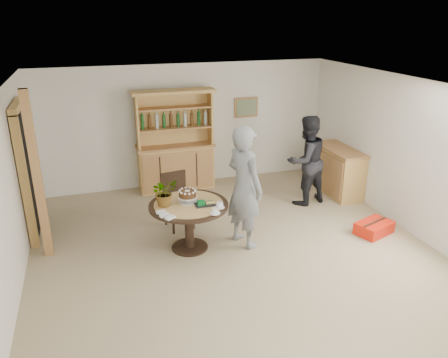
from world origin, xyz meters
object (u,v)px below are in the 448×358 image
Objects in this scene: sideboard at (338,171)px; dining_table at (189,213)px; teen_boy at (244,187)px; red_suitcase at (374,228)px; hutch at (176,156)px; adult_person at (306,161)px; dining_chair at (177,196)px.

dining_table is at bearing -159.23° from sideboard.
teen_boy reaches higher than red_suitcase.
teen_boy is 2.37m from red_suitcase.
dining_table is (-0.32, -2.52, -0.08)m from hutch.
teen_boy is at bearing -78.55° from hutch.
sideboard is at bearing -177.41° from adult_person.
red_suitcase is (2.18, -0.35, -0.86)m from teen_boy.
sideboard is (3.04, -1.24, -0.22)m from hutch.
dining_chair reaches higher than dining_table.
teen_boy reaches higher than dining_table.
hutch is 2.68m from teen_boy.
hutch reaches higher than teen_boy.
dining_table is at bearing 151.94° from red_suitcase.
teen_boy is at bearing -57.10° from dining_chair.
sideboard is 3.60m from dining_table.
hutch is 1.70× the size of dining_table.
sideboard is 0.97m from adult_person.
sideboard is 0.66× the size of teen_boy.
hutch reaches higher than sideboard.
sideboard is 3.40m from dining_chair.
red_suitcase is (-0.33, -1.72, -0.37)m from sideboard.
dining_chair is at bearing -7.85° from adult_person.
dining_chair is at bearing 137.60° from red_suitcase.
adult_person is at bearing -34.16° from hutch.
adult_person is at bearing 22.60° from dining_table.
adult_person is (2.51, 0.21, 0.32)m from dining_chair.
sideboard is 2.90m from teen_boy.
red_suitcase is (0.53, -1.49, -0.75)m from adult_person.
sideboard is 1.79m from red_suitcase.
hutch is 1.20× the size of adult_person.
dining_table is at bearing -99.08° from dining_chair.
dining_table reaches higher than red_suitcase.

